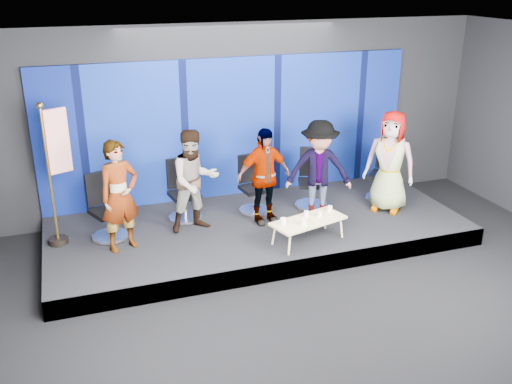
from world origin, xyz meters
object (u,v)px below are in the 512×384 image
panelist_e (390,162)px  mug_b (304,222)px  mug_c (306,214)px  panelist_a (120,196)px  panelist_c (264,176)px  flag_stand (56,170)px  chair_b (184,200)px  mug_a (283,221)px  chair_c (253,193)px  panelist_d (319,170)px  panelist_b (194,181)px  chair_e (384,181)px  mug_d (320,214)px  mug_e (330,209)px  chair_a (107,217)px  coffee_table (308,221)px  chair_d (311,188)px

panelist_e → mug_b: bearing=-111.3°
mug_c → panelist_a: bearing=168.2°
panelist_c → flag_stand: flag_stand is taller
chair_b → mug_b: chair_b is taller
chair_b → flag_stand: bearing=-179.6°
chair_b → mug_a: chair_b is taller
chair_b → mug_a: bearing=-60.0°
chair_c → panelist_c: (0.01, -0.50, 0.49)m
mug_a → panelist_d: bearing=41.5°
mug_c → panelist_b: bearing=150.4°
chair_e → mug_d: chair_e is taller
mug_e → flag_stand: 4.33m
panelist_e → chair_c: bearing=-152.5°
chair_e → mug_e: bearing=-103.5°
chair_e → flag_stand: flag_stand is taller
chair_a → mug_c: chair_a is taller
panelist_b → mug_d: 2.09m
panelist_a → mug_d: bearing=-34.6°
chair_c → flag_stand: bearing=176.2°
panelist_a → chair_c: 2.55m
panelist_b → mug_c: panelist_b is taller
panelist_e → chair_a: bearing=-140.4°
panelist_a → mug_e: (3.27, -0.52, -0.45)m
panelist_c → coffee_table: panelist_c is taller
chair_e → chair_d: bearing=-140.5°
mug_a → chair_b: bearing=127.8°
panelist_e → mug_c: (-1.85, -0.61, -0.49)m
mug_a → panelist_c: bearing=88.2°
chair_a → mug_a: 2.83m
panelist_d → chair_c: bearing=168.5°
chair_d → panelist_d: panelist_d is taller
mug_c → mug_e: size_ratio=1.00×
panelist_d → mug_e: panelist_d is taller
flag_stand → panelist_d: bearing=-30.3°
mug_d → chair_e: bearing=31.5°
panelist_b → mug_c: size_ratio=18.61×
chair_e → mug_b: chair_e is taller
panelist_c → chair_e: (2.50, 0.24, -0.46)m
panelist_b → mug_e: size_ratio=18.62×
panelist_c → panelist_d: size_ratio=0.95×
panelist_e → flag_stand: size_ratio=0.80×
chair_a → chair_b: 1.37m
panelist_b → coffee_table: 1.95m
chair_e → mug_a: size_ratio=10.29×
chair_d → flag_stand: flag_stand is taller
panelist_d → flag_stand: bearing=-164.5°
panelist_d → mug_c: (-0.53, -0.70, -0.45)m
chair_a → panelist_c: panelist_c is taller
chair_d → mug_d: chair_d is taller
panelist_b → coffee_table: size_ratio=1.32×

